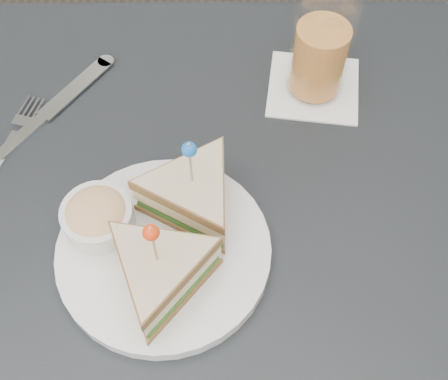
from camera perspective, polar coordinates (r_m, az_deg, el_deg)
ground_plane at (r=1.39m, az=-0.43°, el=-18.36°), size 3.50×3.50×0.00m
table at (r=0.76m, az=-0.76°, el=-5.79°), size 0.80×0.80×0.75m
plate_meal at (r=0.64m, az=-5.89°, el=-4.53°), size 0.32×0.32×0.15m
cutlery_fork at (r=0.80m, az=-20.85°, el=4.63°), size 0.07×0.18×0.01m
cutlery_knife at (r=0.82m, az=-17.41°, el=7.51°), size 0.16×0.21×0.01m
drink_set at (r=0.78m, az=9.78°, el=13.79°), size 0.14×0.14×0.16m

